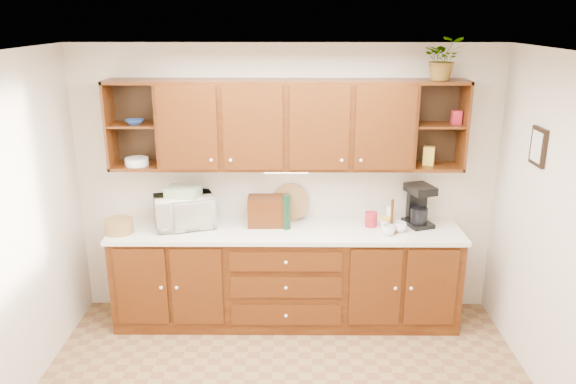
{
  "coord_description": "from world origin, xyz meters",
  "views": [
    {
      "loc": [
        0.05,
        -3.4,
        2.84
      ],
      "look_at": [
        0.02,
        1.15,
        1.39
      ],
      "focal_mm": 35.0,
      "sensor_mm": 36.0,
      "label": 1
    }
  ],
  "objects_px": {
    "coffee_maker": "(419,206)",
    "potted_plant": "(443,59)",
    "bread_box": "(269,211)",
    "microwave": "(184,211)"
  },
  "relations": [
    {
      "from": "coffee_maker",
      "to": "potted_plant",
      "type": "relative_size",
      "value": 1.06
    },
    {
      "from": "coffee_maker",
      "to": "bread_box",
      "type": "bearing_deg",
      "value": 162.07
    },
    {
      "from": "bread_box",
      "to": "potted_plant",
      "type": "relative_size",
      "value": 1.04
    },
    {
      "from": "microwave",
      "to": "potted_plant",
      "type": "bearing_deg",
      "value": -17.8
    },
    {
      "from": "coffee_maker",
      "to": "potted_plant",
      "type": "bearing_deg",
      "value": -43.6
    },
    {
      "from": "bread_box",
      "to": "potted_plant",
      "type": "distance_m",
      "value": 2.06
    },
    {
      "from": "coffee_maker",
      "to": "potted_plant",
      "type": "xyz_separation_m",
      "value": [
        0.11,
        -0.05,
        1.35
      ]
    },
    {
      "from": "bread_box",
      "to": "coffee_maker",
      "type": "relative_size",
      "value": 0.98
    },
    {
      "from": "microwave",
      "to": "coffee_maker",
      "type": "height_order",
      "value": "coffee_maker"
    },
    {
      "from": "bread_box",
      "to": "potted_plant",
      "type": "bearing_deg",
      "value": -1.98
    }
  ]
}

